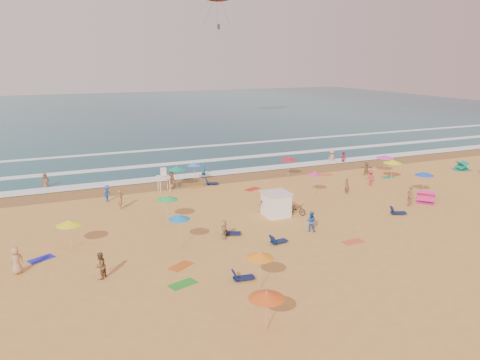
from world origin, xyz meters
name	(u,v)px	position (x,y,z in m)	size (l,w,h in m)	color
ground	(291,208)	(0.00, 0.00, 0.00)	(220.00, 220.00, 0.00)	gold
ocean	(127,112)	(0.00, 84.00, 0.00)	(220.00, 140.00, 0.18)	#0C4756
wet_sand	(238,177)	(0.00, 12.50, 0.01)	(220.00, 220.00, 0.00)	olive
surf_foam	(212,161)	(0.00, 21.32, 0.10)	(200.00, 18.70, 0.05)	white
cabana	(276,205)	(-2.24, -1.23, 1.00)	(2.00, 2.00, 2.00)	white
cabana_roof	(276,193)	(-2.24, -1.23, 2.06)	(2.20, 2.20, 0.12)	silver
bicycle	(297,209)	(-0.34, -1.53, 0.50)	(0.66, 1.89, 0.99)	black
lifeguard_stand	(164,181)	(-9.24, 10.19, 1.05)	(1.20, 1.20, 2.10)	white
beach_umbrellas	(307,183)	(1.83, 0.36, 2.13)	(61.27, 30.54, 0.80)	#187ECF
loungers	(388,209)	(7.69, -3.90, 0.17)	(45.78, 22.63, 0.34)	#0E1848
towels	(308,213)	(0.70, -1.75, 0.01)	(43.38, 24.46, 0.03)	#CC5A19
popup_tents	(446,179)	(19.69, 0.91, 0.60)	(16.45, 10.75, 1.20)	#D8307B
beachgoers	(253,189)	(-1.66, 4.88, 0.79)	(39.19, 24.68, 2.10)	#C6315C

